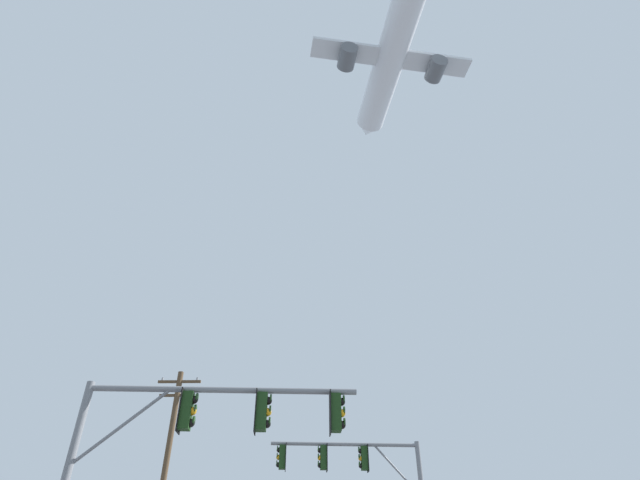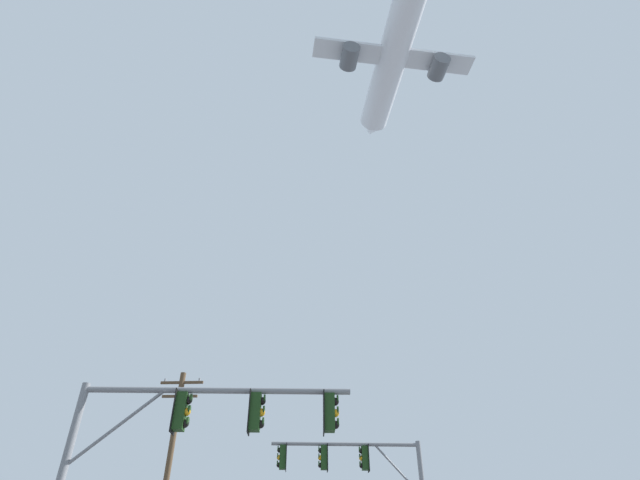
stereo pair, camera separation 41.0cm
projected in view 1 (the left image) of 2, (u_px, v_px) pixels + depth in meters
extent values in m
cylinder|color=slate|center=(224.00, 390.00, 12.27)|extent=(6.70, 0.60, 0.15)
cylinder|color=slate|center=(122.00, 426.00, 11.67)|extent=(2.06, 0.22, 1.85)
cube|color=#193814|center=(336.00, 413.00, 12.09)|extent=(0.28, 0.34, 0.90)
cylinder|color=#193814|center=(335.00, 392.00, 12.38)|extent=(0.05, 0.05, 0.12)
cube|color=black|center=(330.00, 413.00, 12.08)|extent=(0.05, 0.46, 1.04)
sphere|color=black|center=(341.00, 402.00, 12.25)|extent=(0.20, 0.20, 0.20)
cylinder|color=#193814|center=(344.00, 399.00, 12.28)|extent=(0.05, 0.21, 0.21)
sphere|color=orange|center=(342.00, 413.00, 12.09)|extent=(0.20, 0.20, 0.20)
cylinder|color=#193814|center=(344.00, 411.00, 12.13)|extent=(0.05, 0.21, 0.21)
sphere|color=black|center=(342.00, 425.00, 11.93)|extent=(0.20, 0.20, 0.20)
cylinder|color=#193814|center=(344.00, 422.00, 11.97)|extent=(0.05, 0.21, 0.21)
cube|color=#193814|center=(262.00, 412.00, 12.02)|extent=(0.28, 0.34, 0.90)
cylinder|color=#193814|center=(263.00, 391.00, 12.30)|extent=(0.05, 0.05, 0.12)
cube|color=black|center=(256.00, 412.00, 12.01)|extent=(0.05, 0.46, 1.04)
sphere|color=black|center=(268.00, 401.00, 12.17)|extent=(0.20, 0.20, 0.20)
cylinder|color=#193814|center=(271.00, 398.00, 12.21)|extent=(0.05, 0.21, 0.21)
sphere|color=orange|center=(267.00, 412.00, 12.02)|extent=(0.20, 0.20, 0.20)
cylinder|color=#193814|center=(270.00, 410.00, 12.05)|extent=(0.05, 0.21, 0.21)
sphere|color=black|center=(267.00, 424.00, 11.86)|extent=(0.20, 0.20, 0.20)
cylinder|color=#193814|center=(270.00, 422.00, 11.89)|extent=(0.05, 0.21, 0.21)
cube|color=#193814|center=(187.00, 411.00, 11.94)|extent=(0.28, 0.34, 0.90)
cylinder|color=#193814|center=(190.00, 390.00, 12.23)|extent=(0.05, 0.05, 0.12)
cube|color=black|center=(181.00, 411.00, 11.93)|extent=(0.05, 0.46, 1.04)
sphere|color=black|center=(194.00, 400.00, 12.10)|extent=(0.20, 0.20, 0.20)
cylinder|color=#193814|center=(197.00, 397.00, 12.13)|extent=(0.05, 0.21, 0.21)
sphere|color=orange|center=(192.00, 411.00, 11.94)|extent=(0.20, 0.20, 0.20)
cylinder|color=#193814|center=(195.00, 409.00, 11.98)|extent=(0.05, 0.21, 0.21)
sphere|color=black|center=(191.00, 423.00, 11.78)|extent=(0.20, 0.20, 0.20)
cylinder|color=#193814|center=(194.00, 421.00, 11.82)|extent=(0.05, 0.21, 0.21)
cylinder|color=slate|center=(345.00, 444.00, 20.14)|extent=(6.10, 0.69, 0.15)
cylinder|color=slate|center=(398.00, 471.00, 19.71)|extent=(1.89, 0.25, 2.02)
cube|color=#193814|center=(282.00, 457.00, 19.69)|extent=(0.29, 0.34, 0.90)
cylinder|color=#193814|center=(283.00, 444.00, 19.98)|extent=(0.05, 0.05, 0.12)
cube|color=black|center=(286.00, 457.00, 19.70)|extent=(0.06, 0.46, 1.04)
sphere|color=black|center=(279.00, 450.00, 19.83)|extent=(0.20, 0.20, 0.20)
cylinder|color=#193814|center=(277.00, 448.00, 19.86)|extent=(0.06, 0.21, 0.21)
sphere|color=orange|center=(279.00, 457.00, 19.68)|extent=(0.20, 0.20, 0.20)
cylinder|color=#193814|center=(277.00, 456.00, 19.71)|extent=(0.06, 0.21, 0.21)
sphere|color=black|center=(278.00, 465.00, 19.52)|extent=(0.20, 0.20, 0.20)
cylinder|color=#193814|center=(277.00, 463.00, 19.55)|extent=(0.06, 0.21, 0.21)
cube|color=#193814|center=(323.00, 458.00, 19.79)|extent=(0.29, 0.34, 0.90)
cylinder|color=#193814|center=(323.00, 444.00, 20.08)|extent=(0.05, 0.05, 0.12)
cube|color=black|center=(327.00, 458.00, 19.80)|extent=(0.06, 0.46, 1.04)
sphere|color=black|center=(320.00, 451.00, 19.93)|extent=(0.20, 0.20, 0.20)
cylinder|color=#193814|center=(318.00, 449.00, 19.96)|extent=(0.06, 0.21, 0.21)
sphere|color=orange|center=(320.00, 458.00, 19.78)|extent=(0.20, 0.20, 0.20)
cylinder|color=#193814|center=(318.00, 456.00, 19.81)|extent=(0.06, 0.21, 0.21)
sphere|color=black|center=(320.00, 465.00, 19.62)|extent=(0.20, 0.20, 0.20)
cylinder|color=#193814|center=(318.00, 464.00, 19.65)|extent=(0.06, 0.21, 0.21)
cube|color=#193814|center=(364.00, 458.00, 19.89)|extent=(0.29, 0.34, 0.90)
cylinder|color=#193814|center=(364.00, 445.00, 20.18)|extent=(0.05, 0.05, 0.12)
cube|color=black|center=(368.00, 458.00, 19.90)|extent=(0.06, 0.46, 1.04)
sphere|color=black|center=(360.00, 451.00, 20.03)|extent=(0.20, 0.20, 0.20)
cylinder|color=#193814|center=(359.00, 450.00, 20.06)|extent=(0.06, 0.21, 0.21)
sphere|color=orange|center=(361.00, 458.00, 19.88)|extent=(0.20, 0.20, 0.20)
cylinder|color=#193814|center=(359.00, 457.00, 19.91)|extent=(0.06, 0.21, 0.21)
sphere|color=black|center=(361.00, 466.00, 19.72)|extent=(0.20, 0.20, 0.20)
cylinder|color=#193814|center=(359.00, 464.00, 19.75)|extent=(0.06, 0.21, 0.21)
cylinder|color=brown|center=(164.00, 479.00, 22.37)|extent=(0.28, 0.28, 10.08)
cube|color=brown|center=(179.00, 382.00, 24.92)|extent=(2.20, 0.12, 0.12)
cube|color=brown|center=(177.00, 395.00, 24.52)|extent=(1.80, 0.12, 0.12)
cylinder|color=gray|center=(162.00, 379.00, 25.00)|extent=(0.10, 0.10, 0.18)
cylinder|color=gray|center=(197.00, 379.00, 24.97)|extent=(0.10, 0.10, 0.18)
cylinder|color=white|center=(390.00, 59.00, 52.54)|extent=(6.33, 18.57, 3.25)
cone|color=white|center=(368.00, 128.00, 60.85)|extent=(3.42, 2.73, 3.09)
cube|color=silver|center=(391.00, 58.00, 51.85)|extent=(17.40, 5.16, 0.37)
cylinder|color=#595B60|center=(347.00, 57.00, 50.69)|extent=(2.22, 2.71, 1.83)
cylinder|color=#595B60|center=(436.00, 69.00, 51.92)|extent=(2.22, 2.71, 1.83)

